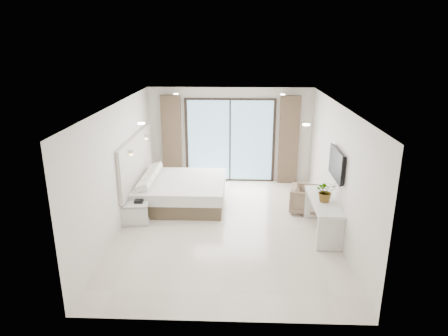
# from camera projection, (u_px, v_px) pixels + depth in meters

# --- Properties ---
(ground) EXTENTS (6.20, 6.20, 0.00)m
(ground) POSITION_uv_depth(u_px,v_px,m) (226.00, 227.00, 8.81)
(ground) COLOR beige
(ground) RESTS_ON ground
(room_shell) EXTENTS (4.62, 6.22, 2.72)m
(room_shell) POSITION_uv_depth(u_px,v_px,m) (219.00, 147.00, 9.17)
(room_shell) COLOR silver
(room_shell) RESTS_ON ground
(bed) EXTENTS (2.20, 2.09, 0.75)m
(bed) POSITION_uv_depth(u_px,v_px,m) (180.00, 191.00, 10.00)
(bed) COLOR brown
(bed) RESTS_ON ground
(nightstand) EXTENTS (0.59, 0.51, 0.48)m
(nightstand) POSITION_uv_depth(u_px,v_px,m) (137.00, 213.00, 8.93)
(nightstand) COLOR silver
(nightstand) RESTS_ON ground
(phone) EXTENTS (0.20, 0.16, 0.06)m
(phone) POSITION_uv_depth(u_px,v_px,m) (139.00, 201.00, 8.87)
(phone) COLOR black
(phone) RESTS_ON nightstand
(console_desk) EXTENTS (0.53, 1.71, 0.77)m
(console_desk) POSITION_uv_depth(u_px,v_px,m) (323.00, 208.00, 8.37)
(console_desk) COLOR silver
(console_desk) RESTS_ON ground
(plant) EXTENTS (0.43, 0.48, 0.36)m
(plant) POSITION_uv_depth(u_px,v_px,m) (326.00, 193.00, 8.16)
(plant) COLOR #33662D
(plant) RESTS_ON console_desk
(armchair) EXTENTS (0.77, 0.80, 0.70)m
(armchair) POSITION_uv_depth(u_px,v_px,m) (305.00, 198.00, 9.49)
(armchair) COLOR #8C6A5C
(armchair) RESTS_ON ground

